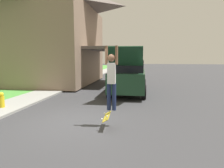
# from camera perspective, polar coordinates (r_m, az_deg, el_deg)

# --- Properties ---
(ground_plane) EXTENTS (120.00, 120.00, 0.00)m
(ground_plane) POSITION_cam_1_polar(r_m,az_deg,el_deg) (7.22, -10.91, -10.49)
(ground_plane) COLOR #333335
(sidewalk) EXTENTS (1.80, 80.00, 0.10)m
(sidewalk) POSITION_cam_1_polar(r_m,az_deg,el_deg) (13.98, -16.54, -1.62)
(sidewalk) COLOR gray
(sidewalk) RESTS_ON ground_plane
(house) EXTENTS (13.58, 9.38, 8.99)m
(house) POSITION_cam_1_polar(r_m,az_deg,el_deg) (18.98, -22.22, 14.69)
(house) COLOR #89705B
(house) RESTS_ON lawn
(lawn_tree_far) EXTENTS (4.31, 4.31, 6.71)m
(lawn_tree_far) POSITION_cam_1_polar(r_m,az_deg,el_deg) (17.67, -14.23, 15.21)
(lawn_tree_far) COLOR brown
(lawn_tree_far) RESTS_ON lawn
(suv_parked) EXTENTS (2.12, 5.47, 2.73)m
(suv_parked) POSITION_cam_1_polar(r_m,az_deg,el_deg) (12.21, 4.72, 2.42)
(suv_parked) COLOR #193823
(suv_parked) RESTS_ON ground_plane
(car_down_street) EXTENTS (1.92, 4.12, 1.29)m
(car_down_street) POSITION_cam_1_polar(r_m,az_deg,el_deg) (27.19, 6.76, 4.24)
(car_down_street) COLOR silver
(car_down_street) RESTS_ON ground_plane
(skateboarder) EXTENTS (0.41, 0.24, 2.05)m
(skateboarder) POSITION_cam_1_polar(r_m,az_deg,el_deg) (6.31, -0.15, 1.98)
(skateboarder) COLOR #192347
(skateboarder) RESTS_ON ground_plane
(skateboard) EXTENTS (0.25, 0.77, 0.23)m
(skateboard) POSITION_cam_1_polar(r_m,az_deg,el_deg) (6.35, -1.55, -9.21)
(skateboard) COLOR #A89323
(skateboard) RESTS_ON ground_plane
(fire_hydrant) EXTENTS (0.20, 0.20, 0.66)m
(fire_hydrant) POSITION_cam_1_polar(r_m,az_deg,el_deg) (9.74, -28.95, -4.04)
(fire_hydrant) COLOR gold
(fire_hydrant) RESTS_ON sidewalk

